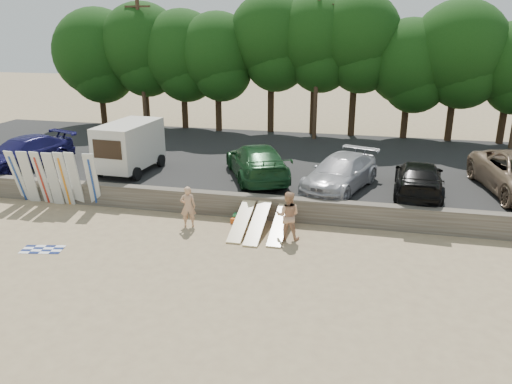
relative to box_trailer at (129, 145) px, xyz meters
The scene contains 25 objects.
ground 8.94m from the box_trailer, 44.26° to the right, with size 120.00×120.00×0.00m, color tan.
seawall 7.12m from the box_trailer, 26.22° to the right, with size 44.00×0.50×1.00m, color #6B6356.
parking_lot 7.84m from the box_trailer, 35.48° to the left, with size 44.00×14.50×0.70m, color #282828.
treeline 13.24m from the box_trailer, 65.90° to the left, with size 33.46×6.42×9.29m.
utility_poles 13.32m from the box_trailer, 50.39° to the left, with size 25.80×0.26×9.00m.
box_trailer is the anchor object (origin of this frame).
car_0 5.84m from the box_trailer, behind, with size 2.26×5.57×1.62m, color #191751.
car_1 6.56m from the box_trailer, ahead, with size 2.36×5.81×1.68m, color #17401F.
car_2 10.64m from the box_trailer, ahead, with size 2.15×5.30×1.54m, color #B0AFB5.
car_3 14.05m from the box_trailer, ahead, with size 2.05×5.04×1.46m, color black.
surfboard_upright_0 5.35m from the box_trailer, 136.95° to the right, with size 0.50×0.06×2.60m, color silver.
surfboard_upright_1 4.97m from the box_trailer, 131.83° to the right, with size 0.50×0.06×2.60m, color silver.
surfboard_upright_2 4.54m from the box_trailer, 125.58° to the right, with size 0.50×0.06×2.60m, color silver.
surfboard_upright_3 4.27m from the box_trailer, 118.13° to the right, with size 0.50×0.06×2.60m, color silver.
surfboard_upright_4 3.96m from the box_trailer, 112.40° to the right, with size 0.50×0.06×2.60m, color silver.
surfboard_upright_5 3.72m from the box_trailer, 106.31° to the right, with size 0.50×0.06×2.60m, color silver.
surfboard_upright_6 3.57m from the box_trailer, 92.10° to the right, with size 0.50×0.06×2.60m, color silver.
surfboard_low_0 8.52m from the box_trailer, 32.64° to the right, with size 0.56×3.00×0.07m, color beige.
surfboard_low_1 9.16m from the box_trailer, 31.04° to the right, with size 0.56×3.00×0.07m, color beige.
surfboard_low_2 9.84m from the box_trailer, 27.70° to the right, with size 0.56×3.00×0.07m, color beige.
beachgoer_a 6.82m from the box_trailer, 44.16° to the right, with size 0.63×0.41×1.72m, color tan.
beachgoer_b 10.31m from the box_trailer, 29.01° to the right, with size 0.93×0.72×1.91m, color tan.
cooler 7.82m from the box_trailer, 28.94° to the right, with size 0.38×0.30×0.32m, color #27924F.
gear_bag 7.90m from the box_trailer, 30.79° to the right, with size 0.30×0.25×0.22m, color #E4591A.
beach_towel 8.27m from the box_trailer, 87.72° to the right, with size 1.50×1.50×0.00m, color white.
Camera 1 is at (5.53, -16.46, 7.87)m, focal length 35.00 mm.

